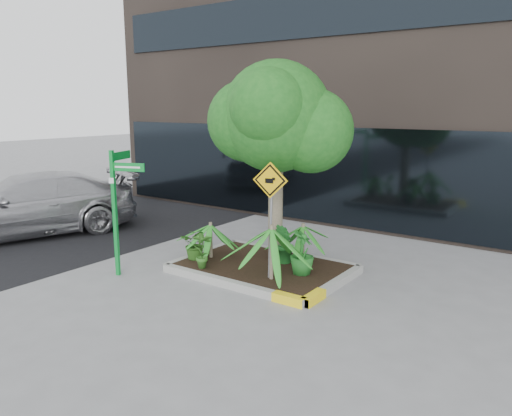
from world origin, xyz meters
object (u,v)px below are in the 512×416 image
Objects in this scene: street_sign_post at (118,199)px; cattle_sign at (270,200)px; parked_car at (27,205)px; tree at (277,117)px.

cattle_sign is (2.69, 1.24, 0.08)m from street_sign_post.
tree is at bearing 34.90° from parked_car.
tree is at bearing 23.66° from street_sign_post.
street_sign_post is at bearing -136.44° from tree.
street_sign_post is 1.14× the size of cattle_sign.
street_sign_post is (4.35, -0.63, 0.73)m from parked_car.
tree is 1.76m from cattle_sign.
cattle_sign is at bearing 4.78° from street_sign_post.
tree reaches higher than parked_car.
tree is 0.78× the size of parked_car.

